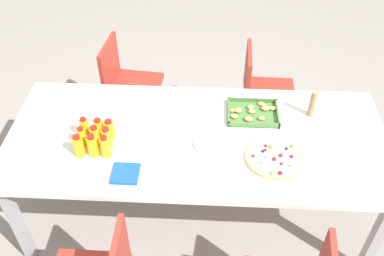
{
  "coord_description": "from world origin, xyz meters",
  "views": [
    {
      "loc": [
        0.07,
        -1.87,
        2.53
      ],
      "look_at": [
        -0.03,
        0.05,
        0.77
      ],
      "focal_mm": 40.01,
      "sensor_mm": 36.0,
      "label": 1
    }
  ],
  "objects_px": {
    "juice_bottle_5": "(107,138)",
    "cardboard_tube": "(313,104)",
    "juice_bottle_3": "(82,137)",
    "juice_bottle_2": "(105,147)",
    "plate_stack": "(208,144)",
    "napkin_stack": "(125,174)",
    "juice_bottle_0": "(79,146)",
    "snack_tray": "(253,113)",
    "party_table": "(197,143)",
    "juice_bottle_4": "(95,136)",
    "juice_bottle_6": "(85,128)",
    "chair_far_left": "(126,81)",
    "juice_bottle_1": "(93,146)",
    "fruit_pizza": "(274,158)",
    "chair_far_right": "(261,88)",
    "juice_bottle_7": "(99,128)",
    "juice_bottle_8": "(110,130)"
  },
  "relations": [
    {
      "from": "juice_bottle_7",
      "to": "snack_tray",
      "type": "xyz_separation_m",
      "value": [
        0.93,
        0.25,
        -0.05
      ]
    },
    {
      "from": "chair_far_right",
      "to": "juice_bottle_0",
      "type": "bearing_deg",
      "value": -46.16
    },
    {
      "from": "chair_far_left",
      "to": "juice_bottle_4",
      "type": "bearing_deg",
      "value": 7.42
    },
    {
      "from": "party_table",
      "to": "juice_bottle_6",
      "type": "xyz_separation_m",
      "value": [
        -0.67,
        -0.04,
        0.13
      ]
    },
    {
      "from": "juice_bottle_4",
      "to": "juice_bottle_6",
      "type": "height_order",
      "value": "juice_bottle_6"
    },
    {
      "from": "party_table",
      "to": "juice_bottle_5",
      "type": "distance_m",
      "value": 0.55
    },
    {
      "from": "juice_bottle_3",
      "to": "juice_bottle_8",
      "type": "xyz_separation_m",
      "value": [
        0.15,
        0.07,
        -0.0
      ]
    },
    {
      "from": "juice_bottle_0",
      "to": "juice_bottle_1",
      "type": "xyz_separation_m",
      "value": [
        0.08,
        0.01,
        -0.0
      ]
    },
    {
      "from": "juice_bottle_8",
      "to": "juice_bottle_0",
      "type": "bearing_deg",
      "value": -133.98
    },
    {
      "from": "juice_bottle_1",
      "to": "juice_bottle_4",
      "type": "bearing_deg",
      "value": 91.22
    },
    {
      "from": "chair_far_left",
      "to": "plate_stack",
      "type": "relative_size",
      "value": 4.86
    },
    {
      "from": "juice_bottle_5",
      "to": "fruit_pizza",
      "type": "xyz_separation_m",
      "value": [
        0.96,
        -0.06,
        -0.05
      ]
    },
    {
      "from": "juice_bottle_0",
      "to": "juice_bottle_4",
      "type": "xyz_separation_m",
      "value": [
        0.08,
        0.08,
        -0.0
      ]
    },
    {
      "from": "juice_bottle_3",
      "to": "juice_bottle_0",
      "type": "bearing_deg",
      "value": -90.47
    },
    {
      "from": "plate_stack",
      "to": "napkin_stack",
      "type": "distance_m",
      "value": 0.52
    },
    {
      "from": "juice_bottle_5",
      "to": "juice_bottle_6",
      "type": "xyz_separation_m",
      "value": [
        -0.14,
        0.07,
        0.01
      ]
    },
    {
      "from": "juice_bottle_5",
      "to": "cardboard_tube",
      "type": "distance_m",
      "value": 1.28
    },
    {
      "from": "juice_bottle_0",
      "to": "plate_stack",
      "type": "height_order",
      "value": "juice_bottle_0"
    },
    {
      "from": "juice_bottle_6",
      "to": "plate_stack",
      "type": "bearing_deg",
      "value": -2.91
    },
    {
      "from": "juice_bottle_1",
      "to": "chair_far_right",
      "type": "bearing_deg",
      "value": 43.92
    },
    {
      "from": "juice_bottle_2",
      "to": "juice_bottle_5",
      "type": "height_order",
      "value": "juice_bottle_2"
    },
    {
      "from": "juice_bottle_5",
      "to": "juice_bottle_0",
      "type": "bearing_deg",
      "value": -150.46
    },
    {
      "from": "juice_bottle_6",
      "to": "napkin_stack",
      "type": "relative_size",
      "value": 0.98
    },
    {
      "from": "chair_far_left",
      "to": "cardboard_tube",
      "type": "distance_m",
      "value": 1.51
    },
    {
      "from": "snack_tray",
      "to": "fruit_pizza",
      "type": "bearing_deg",
      "value": -75.89
    },
    {
      "from": "juice_bottle_2",
      "to": "juice_bottle_3",
      "type": "relative_size",
      "value": 1.07
    },
    {
      "from": "juice_bottle_0",
      "to": "plate_stack",
      "type": "bearing_deg",
      "value": 8.79
    },
    {
      "from": "juice_bottle_0",
      "to": "plate_stack",
      "type": "relative_size",
      "value": 0.86
    },
    {
      "from": "juice_bottle_6",
      "to": "napkin_stack",
      "type": "distance_m",
      "value": 0.41
    },
    {
      "from": "chair_far_left",
      "to": "juice_bottle_6",
      "type": "distance_m",
      "value": 0.97
    },
    {
      "from": "plate_stack",
      "to": "juice_bottle_5",
      "type": "bearing_deg",
      "value": -176.94
    },
    {
      "from": "juice_bottle_1",
      "to": "snack_tray",
      "type": "distance_m",
      "value": 1.02
    },
    {
      "from": "juice_bottle_7",
      "to": "fruit_pizza",
      "type": "relative_size",
      "value": 0.41
    },
    {
      "from": "chair_far_left",
      "to": "juice_bottle_1",
      "type": "height_order",
      "value": "juice_bottle_1"
    },
    {
      "from": "juice_bottle_3",
      "to": "juice_bottle_8",
      "type": "relative_size",
      "value": 1.01
    },
    {
      "from": "chair_far_right",
      "to": "party_table",
      "type": "bearing_deg",
      "value": -27.62
    },
    {
      "from": "party_table",
      "to": "juice_bottle_8",
      "type": "distance_m",
      "value": 0.53
    },
    {
      "from": "juice_bottle_3",
      "to": "juice_bottle_1",
      "type": "bearing_deg",
      "value": -42.54
    },
    {
      "from": "juice_bottle_2",
      "to": "napkin_stack",
      "type": "relative_size",
      "value": 0.98
    },
    {
      "from": "juice_bottle_6",
      "to": "snack_tray",
      "type": "height_order",
      "value": "juice_bottle_6"
    },
    {
      "from": "juice_bottle_3",
      "to": "juice_bottle_5",
      "type": "xyz_separation_m",
      "value": [
        0.14,
        0.0,
        -0.0
      ]
    },
    {
      "from": "juice_bottle_6",
      "to": "fruit_pizza",
      "type": "distance_m",
      "value": 1.12
    },
    {
      "from": "juice_bottle_1",
      "to": "juice_bottle_7",
      "type": "height_order",
      "value": "juice_bottle_1"
    },
    {
      "from": "juice_bottle_2",
      "to": "napkin_stack",
      "type": "bearing_deg",
      "value": -46.96
    },
    {
      "from": "juice_bottle_0",
      "to": "snack_tray",
      "type": "distance_m",
      "value": 1.09
    },
    {
      "from": "juice_bottle_0",
      "to": "chair_far_left",
      "type": "bearing_deg",
      "value": 86.89
    },
    {
      "from": "party_table",
      "to": "chair_far_right",
      "type": "height_order",
      "value": "chair_far_right"
    },
    {
      "from": "cardboard_tube",
      "to": "juice_bottle_6",
      "type": "bearing_deg",
      "value": -168.86
    },
    {
      "from": "juice_bottle_0",
      "to": "juice_bottle_8",
      "type": "distance_m",
      "value": 0.21
    },
    {
      "from": "chair_far_left",
      "to": "plate_stack",
      "type": "bearing_deg",
      "value": 41.61
    }
  ]
}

